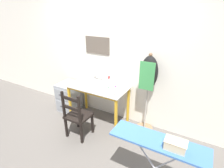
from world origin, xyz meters
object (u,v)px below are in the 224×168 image
Objects in this scene: thread_spool_mid_table at (112,86)px; dress_form at (149,78)px; thread_spool_near_machine at (108,87)px; storage_box at (175,145)px; fabric_bowl at (81,81)px; ironing_board at (158,144)px; sewing_machine at (102,78)px; thread_spool_far_edge at (115,86)px; wooden_chair at (77,116)px; scissors at (116,95)px; filing_cabinet at (69,97)px.

dress_form is at bearing 8.62° from thread_spool_mid_table.
thread_spool_near_machine is 0.16× the size of storage_box.
storage_box reaches higher than thread_spool_mid_table.
dress_form reaches higher than thread_spool_mid_table.
fabric_bowl is 2.07m from ironing_board.
sewing_machine is 0.25× the size of dress_form.
thread_spool_far_edge and ironing_board have the same top height.
thread_spool_near_machine is (0.62, 0.02, -0.01)m from fabric_bowl.
wooden_chair is 1.58m from ironing_board.
thread_spool_mid_table is at bearing 63.79° from wooden_chair.
scissors reaches higher than filing_cabinet.
dress_form is at bearing 38.12° from wooden_chair.
fabric_bowl is at bearing -171.98° from dress_form.
sewing_machine is at bearing 156.86° from thread_spool_near_machine.
fabric_bowl is at bearing -5.84° from filing_cabinet.
wooden_chair is at bearing 165.72° from storage_box.
thread_spool_far_edge is at bearing 119.39° from scissors.
thread_spool_near_machine is at bearing -23.14° from sewing_machine.
sewing_machine is 0.45m from fabric_bowl.
filing_cabinet is at bearing 155.89° from ironing_board.
storage_box is (0.70, -1.19, -0.20)m from dress_form.
thread_spool_far_edge is (0.30, 0.01, -0.11)m from sewing_machine.
fabric_bowl is 2.25m from storage_box.
dress_form reaches higher than fabric_bowl.
dress_form is (0.44, 0.35, 0.28)m from scissors.
thread_spool_mid_table is 0.71m from dress_form.
thread_spool_near_machine is at bearing -135.75° from thread_spool_far_edge.
sewing_machine is 0.40× the size of wooden_chair.
fabric_bowl is 4.37× the size of thread_spool_near_machine.
scissors is 1.40m from filing_cabinet.
thread_spool_near_machine is 0.03× the size of ironing_board.
storage_box is (2.01, -1.01, 0.05)m from fabric_bowl.
thread_spool_mid_table is 0.03× the size of dress_form.
filing_cabinet is at bearing 156.74° from storage_box.
sewing_machine reaches higher than fabric_bowl.
dress_form is (1.32, 0.19, 0.25)m from fabric_bowl.
thread_spool_mid_table is 0.98× the size of thread_spool_far_edge.
sewing_machine is 0.32m from thread_spool_far_edge.
dress_form reaches higher than filing_cabinet.
scissors is 1.42m from storage_box.
wooden_chair is 1.40m from dress_form.
thread_spool_near_machine is at bearing -166.41° from dress_form.
thread_spool_mid_table reaches higher than scissors.
scissors is 0.13× the size of wooden_chair.
ironing_board is at bearing -39.12° from thread_spool_near_machine.
dress_form is (0.70, 0.17, 0.26)m from thread_spool_near_machine.
sewing_machine is 1.77m from ironing_board.
thread_spool_far_edge reaches higher than scissors.
sewing_machine is 3.08× the size of scissors.
ironing_board is at bearing -65.98° from dress_form.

